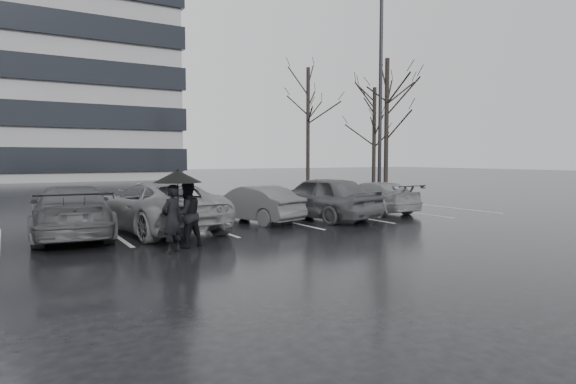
% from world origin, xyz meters
% --- Properties ---
extents(ground, '(160.00, 160.00, 0.00)m').
position_xyz_m(ground, '(0.00, 0.00, 0.00)').
color(ground, black).
rests_on(ground, ground).
extents(car_main, '(2.64, 4.76, 1.53)m').
position_xyz_m(car_main, '(1.89, 2.10, 0.77)').
color(car_main, black).
rests_on(car_main, ground).
extents(car_west_a, '(2.34, 3.92, 1.22)m').
position_xyz_m(car_west_a, '(-0.46, 2.67, 0.61)').
color(car_west_a, '#2A2A2C').
rests_on(car_west_a, ground).
extents(car_west_b, '(3.12, 5.57, 1.47)m').
position_xyz_m(car_west_b, '(-3.75, 2.32, 0.74)').
color(car_west_b, '#535355').
rests_on(car_west_b, ground).
extents(car_west_c, '(2.36, 5.02, 1.42)m').
position_xyz_m(car_west_c, '(-6.08, 2.23, 0.71)').
color(car_west_c, black).
rests_on(car_west_c, ground).
extents(car_east, '(1.89, 4.26, 1.22)m').
position_xyz_m(car_east, '(4.85, 2.86, 0.61)').
color(car_east, '#535355').
rests_on(car_east, ground).
extents(pedestrian_left, '(0.67, 0.60, 1.55)m').
position_xyz_m(pedestrian_left, '(-4.37, -1.10, 0.77)').
color(pedestrian_left, black).
rests_on(pedestrian_left, ground).
extents(pedestrian_right, '(0.88, 0.75, 1.59)m').
position_xyz_m(pedestrian_right, '(-3.88, -0.66, 0.79)').
color(pedestrian_right, black).
rests_on(pedestrian_right, ground).
extents(umbrella, '(1.11, 1.11, 1.89)m').
position_xyz_m(umbrella, '(-4.17, -0.95, 1.72)').
color(umbrella, black).
rests_on(umbrella, ground).
extents(lamp_post, '(0.56, 0.56, 10.15)m').
position_xyz_m(lamp_post, '(8.58, 6.68, 4.65)').
color(lamp_post, gray).
rests_on(lamp_post, ground).
extents(stall_stripes, '(19.72, 5.00, 0.00)m').
position_xyz_m(stall_stripes, '(-0.80, 2.50, 0.00)').
color(stall_stripes, '#B6B6B9').
rests_on(stall_stripes, ground).
extents(tree_east, '(0.26, 0.26, 8.00)m').
position_xyz_m(tree_east, '(12.00, 10.00, 4.00)').
color(tree_east, black).
rests_on(tree_east, ground).
extents(tree_ne, '(0.26, 0.26, 7.00)m').
position_xyz_m(tree_ne, '(14.50, 14.00, 3.50)').
color(tree_ne, black).
rests_on(tree_ne, ground).
extents(tree_north, '(0.26, 0.26, 8.50)m').
position_xyz_m(tree_north, '(11.00, 17.00, 4.25)').
color(tree_north, black).
rests_on(tree_north, ground).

